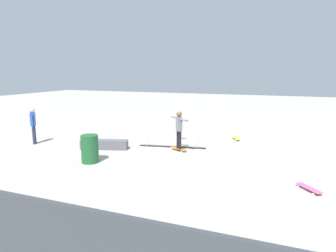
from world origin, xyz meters
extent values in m
plane|color=#ADA89E|center=(0.00, 0.00, 0.00)|extent=(60.00, 60.00, 0.00)
cube|color=black|center=(-0.31, 0.06, 0.01)|extent=(2.86, 0.74, 0.01)
cylinder|color=#B7B7BC|center=(-1.38, -0.13, 0.20)|extent=(0.04, 0.04, 0.40)
cylinder|color=#B7B7BC|center=(0.75, 0.25, 0.20)|extent=(0.04, 0.04, 0.40)
cylinder|color=#B7B7BC|center=(-0.31, 0.06, 0.40)|extent=(2.67, 0.53, 0.05)
cube|color=#595960|center=(2.21, 1.38, 0.19)|extent=(1.98, 0.97, 0.39)
cylinder|color=black|center=(-0.71, 0.48, 0.41)|extent=(0.17, 0.17, 0.82)
cylinder|color=black|center=(-0.84, 0.59, 0.41)|extent=(0.17, 0.17, 0.82)
cube|color=slate|center=(-0.78, 0.54, 1.11)|extent=(0.28, 0.28, 0.58)
sphere|color=brown|center=(-0.78, 0.54, 1.51)|extent=(0.22, 0.22, 0.22)
cylinder|color=slate|center=(-0.49, 0.28, 1.33)|extent=(0.46, 0.42, 0.08)
cylinder|color=slate|center=(-1.06, 0.79, 1.33)|extent=(0.46, 0.42, 0.08)
cube|color=orange|center=(-0.75, 0.53, 0.08)|extent=(0.81, 0.49, 0.02)
cylinder|color=white|center=(-1.05, 0.53, 0.03)|extent=(0.06, 0.05, 0.05)
cylinder|color=white|center=(-0.96, 0.74, 0.03)|extent=(0.06, 0.05, 0.05)
cylinder|color=white|center=(-0.54, 0.32, 0.03)|extent=(0.06, 0.05, 0.05)
cylinder|color=white|center=(-0.45, 0.53, 0.03)|extent=(0.06, 0.05, 0.05)
cylinder|color=#2D3351|center=(5.58, 1.79, 0.41)|extent=(0.17, 0.17, 0.82)
cylinder|color=#2D3351|center=(5.67, 1.65, 0.41)|extent=(0.17, 0.17, 0.82)
cube|color=#2D51B7|center=(5.63, 1.72, 1.11)|extent=(0.27, 0.28, 0.58)
sphere|color=beige|center=(5.63, 1.72, 1.51)|extent=(0.22, 0.22, 0.22)
cylinder|color=#2D51B7|center=(5.55, 1.84, 1.06)|extent=(0.10, 0.10, 0.55)
cylinder|color=#2D51B7|center=(5.70, 1.60, 1.06)|extent=(0.10, 0.10, 0.55)
cube|color=#E05993|center=(-5.39, 3.12, 0.08)|extent=(0.66, 0.75, 0.02)
cylinder|color=white|center=(-5.65, 3.26, 0.03)|extent=(0.06, 0.06, 0.05)
cylinder|color=white|center=(-5.47, 3.40, 0.03)|extent=(0.06, 0.06, 0.05)
cylinder|color=white|center=(-5.31, 2.83, 0.03)|extent=(0.06, 0.06, 0.05)
cylinder|color=white|center=(-5.13, 2.98, 0.03)|extent=(0.06, 0.06, 0.05)
cube|color=yellow|center=(-2.64, -2.32, 0.08)|extent=(0.52, 0.81, 0.02)
cylinder|color=white|center=(-2.42, -2.52, 0.03)|extent=(0.05, 0.06, 0.05)
cylinder|color=white|center=(-2.62, -2.61, 0.03)|extent=(0.05, 0.06, 0.05)
cylinder|color=white|center=(-2.65, -2.02, 0.03)|extent=(0.05, 0.06, 0.05)
cylinder|color=white|center=(-2.86, -2.12, 0.03)|extent=(0.05, 0.06, 0.05)
cylinder|color=#1E592D|center=(1.66, 3.12, 0.49)|extent=(0.60, 0.60, 0.99)
camera|label=1|loc=(-4.54, 11.51, 3.18)|focal=31.51mm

